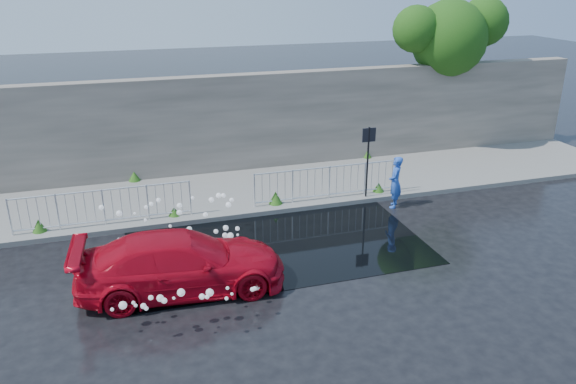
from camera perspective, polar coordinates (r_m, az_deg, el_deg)
name	(u,v)px	position (r m, az deg, el deg)	size (l,w,h in m)	color
ground	(267,262)	(14.74, -2.12, -7.11)	(90.00, 90.00, 0.00)	black
pavement	(229,192)	(19.14, -6.03, -0.02)	(30.00, 4.00, 0.15)	gray
curb	(242,215)	(17.33, -4.72, -2.32)	(30.00, 0.25, 0.16)	gray
retaining_wall	(215,124)	(20.65, -7.46, 6.84)	(30.00, 0.60, 3.50)	#555048
puddle	(275,243)	(15.71, -1.31, -5.17)	(8.00, 5.00, 0.01)	black
sign_post	(368,151)	(18.13, 8.14, 4.16)	(0.45, 0.06, 2.50)	black
tree	(451,35)	(23.83, 16.19, 15.08)	(4.88, 3.01, 6.18)	#332114
railing_left	(103,206)	(17.10, -18.24, -1.34)	(5.05, 0.05, 1.10)	silver
railing_right	(329,181)	(18.20, 4.22, 1.11)	(5.05, 0.05, 1.10)	silver
weeds	(225,192)	(18.50, -6.45, 0.01)	(12.17, 3.93, 0.42)	#204913
water_spray	(189,241)	(14.48, -9.98, -4.91)	(3.66, 5.43, 1.10)	white
red_car	(181,263)	(13.45, -10.79, -7.11)	(1.97, 4.84, 1.40)	#B30718
person	(395,182)	(18.10, 10.84, 1.00)	(0.61, 0.40, 1.67)	blue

